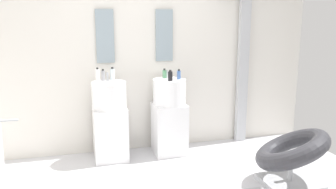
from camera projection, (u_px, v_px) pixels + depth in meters
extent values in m
cube|color=silver|center=(134.00, 51.00, 4.64)|extent=(4.80, 0.10, 2.60)
cube|color=white|center=(110.00, 133.00, 4.45)|extent=(0.40, 0.40, 0.65)
cylinder|color=white|center=(109.00, 95.00, 4.34)|extent=(0.41, 0.41, 0.32)
cylinder|color=#B7BABF|center=(107.00, 76.00, 4.40)|extent=(0.02, 0.02, 0.10)
cube|color=white|center=(169.00, 129.00, 4.64)|extent=(0.40, 0.40, 0.65)
cylinder|color=white|center=(169.00, 92.00, 4.53)|extent=(0.41, 0.41, 0.32)
cylinder|color=#B7BABF|center=(167.00, 74.00, 4.60)|extent=(0.02, 0.02, 0.10)
cube|color=#8C9EA8|center=(105.00, 36.00, 4.44)|extent=(0.22, 0.03, 0.65)
cube|color=#8C9EA8|center=(164.00, 35.00, 4.63)|extent=(0.22, 0.03, 0.65)
cube|color=#B7BABF|center=(243.00, 69.00, 4.96)|extent=(0.14, 0.08, 2.05)
cube|color=#B7BABF|center=(289.00, 183.00, 3.80)|extent=(0.56, 0.50, 0.06)
cylinder|color=#B7BABF|center=(291.00, 167.00, 3.76)|extent=(0.05, 0.05, 0.34)
torus|color=#333338|center=(292.00, 149.00, 3.72)|extent=(1.09, 1.09, 0.49)
cylinder|color=#99999E|center=(103.00, 76.00, 4.37)|extent=(0.05, 0.05, 0.13)
cylinder|color=black|center=(103.00, 70.00, 4.36)|extent=(0.03, 0.03, 0.02)
cylinder|color=#4C72B7|center=(179.00, 75.00, 4.50)|extent=(0.05, 0.05, 0.10)
cylinder|color=black|center=(179.00, 70.00, 4.48)|extent=(0.02, 0.02, 0.02)
cylinder|color=white|center=(98.00, 76.00, 4.26)|extent=(0.05, 0.05, 0.16)
cylinder|color=black|center=(97.00, 68.00, 4.24)|extent=(0.03, 0.03, 0.02)
cylinder|color=black|center=(170.00, 76.00, 4.38)|extent=(0.06, 0.06, 0.11)
cylinder|color=black|center=(170.00, 71.00, 4.37)|extent=(0.03, 0.03, 0.02)
cylinder|color=silver|center=(112.00, 74.00, 4.43)|extent=(0.06, 0.06, 0.14)
cylinder|color=black|center=(112.00, 68.00, 4.41)|extent=(0.03, 0.03, 0.02)
cylinder|color=#59996B|center=(164.00, 74.00, 4.57)|extent=(0.05, 0.05, 0.10)
cylinder|color=black|center=(164.00, 69.00, 4.55)|extent=(0.03, 0.03, 0.02)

